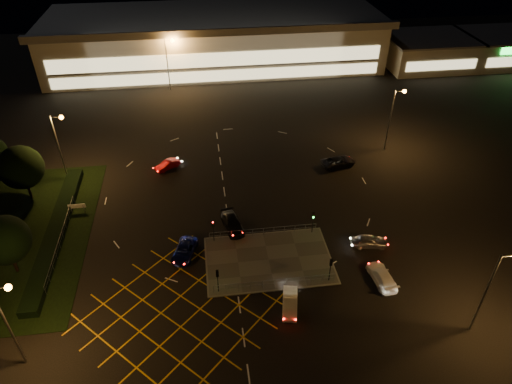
{
  "coord_description": "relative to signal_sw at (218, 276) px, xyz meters",
  "views": [
    {
      "loc": [
        -4.42,
        -39.03,
        37.1
      ],
      "look_at": [
        1.97,
        8.62,
        2.0
      ],
      "focal_mm": 32.0,
      "sensor_mm": 36.0,
      "label": 1
    }
  ],
  "objects": [
    {
      "name": "tree_c",
      "position": [
        -24.0,
        19.99,
        2.59
      ],
      "size": [
        5.76,
        5.76,
        7.84
      ],
      "color": "black",
      "rests_on": "ground"
    },
    {
      "name": "streetlight_far_left",
      "position": [
        -5.56,
        53.99,
        4.2
      ],
      "size": [
        1.78,
        0.56,
        10.03
      ],
      "color": "slate",
      "rests_on": "ground"
    },
    {
      "name": "car_east_grey",
      "position": [
        19.4,
        22.33,
        -1.65
      ],
      "size": [
        5.58,
        3.47,
        1.44
      ],
      "primitive_type": "imported",
      "rotation": [
        0.0,
        0.0,
        1.79
      ],
      "color": "black",
      "rests_on": "ground"
    },
    {
      "name": "streetlight_sw",
      "position": [
        -17.56,
        -6.01,
        4.2
      ],
      "size": [
        1.78,
        0.56,
        10.03
      ],
      "color": "slate",
      "rests_on": "ground"
    },
    {
      "name": "pedestrian_island",
      "position": [
        6.0,
        3.99,
        -2.31
      ],
      "size": [
        14.0,
        9.0,
        0.12
      ],
      "primitive_type": "cube",
      "color": "#4C4944",
      "rests_on": "ground"
    },
    {
      "name": "retail_unit_a",
      "position": [
        50.0,
        59.97,
        0.85
      ],
      "size": [
        18.8,
        14.8,
        6.35
      ],
      "color": "beige",
      "rests_on": "ground"
    },
    {
      "name": "retail_unit_b",
      "position": [
        66.0,
        59.95,
        0.85
      ],
      "size": [
        14.8,
        14.8,
        6.35
      ],
      "color": "beige",
      "rests_on": "ground"
    },
    {
      "name": "streetlight_nw",
      "position": [
        -19.56,
        23.99,
        4.2
      ],
      "size": [
        1.78,
        0.56,
        10.03
      ],
      "color": "slate",
      "rests_on": "ground"
    },
    {
      "name": "tree_e",
      "position": [
        -22.0,
        5.99,
        2.28
      ],
      "size": [
        5.4,
        5.4,
        7.35
      ],
      "color": "black",
      "rests_on": "ground"
    },
    {
      "name": "ground",
      "position": [
        4.0,
        5.99,
        -2.37
      ],
      "size": [
        180.0,
        180.0,
        0.0
      ],
      "primitive_type": "plane",
      "color": "black",
      "rests_on": "ground"
    },
    {
      "name": "signal_sw",
      "position": [
        0.0,
        0.0,
        0.0
      ],
      "size": [
        0.28,
        0.3,
        3.15
      ],
      "rotation": [
        0.0,
        0.0,
        3.14
      ],
      "color": "black",
      "rests_on": "pedestrian_island"
    },
    {
      "name": "streetlight_ne",
      "position": [
        28.44,
        25.99,
        4.2
      ],
      "size": [
        1.78,
        0.56,
        10.03
      ],
      "color": "slate",
      "rests_on": "ground"
    },
    {
      "name": "hedge",
      "position": [
        -19.0,
        11.99,
        -1.87
      ],
      "size": [
        2.0,
        26.0,
        1.0
      ],
      "primitive_type": "cube",
      "color": "black",
      "rests_on": "ground"
    },
    {
      "name": "signal_ne",
      "position": [
        12.0,
        7.99,
        0.0
      ],
      "size": [
        0.28,
        0.3,
        3.15
      ],
      "color": "black",
      "rests_on": "pedestrian_island"
    },
    {
      "name": "car_right_silver",
      "position": [
        18.12,
        4.84,
        -1.64
      ],
      "size": [
        4.45,
        2.26,
        1.45
      ],
      "primitive_type": "imported",
      "rotation": [
        0.0,
        0.0,
        1.44
      ],
      "color": "silver",
      "rests_on": "ground"
    },
    {
      "name": "signal_nw",
      "position": [
        0.0,
        7.99,
        0.0
      ],
      "size": [
        0.28,
        0.3,
        3.15
      ],
      "color": "black",
      "rests_on": "pedestrian_island"
    },
    {
      "name": "car_far_dkgrey",
      "position": [
        2.43,
        10.2,
        -1.65
      ],
      "size": [
        3.02,
        5.26,
        1.44
      ],
      "primitive_type": "imported",
      "rotation": [
        0.0,
        0.0,
        0.21
      ],
      "color": "black",
      "rests_on": "ground"
    },
    {
      "name": "streetlight_se",
      "position": [
        24.44,
        -8.01,
        4.2
      ],
      "size": [
        1.78,
        0.56,
        10.03
      ],
      "color": "slate",
      "rests_on": "ground"
    },
    {
      "name": "signal_se",
      "position": [
        12.0,
        0.0,
        0.0
      ],
      "size": [
        0.28,
        0.3,
        3.15
      ],
      "rotation": [
        0.0,
        0.0,
        3.14
      ],
      "color": "black",
      "rests_on": "pedestrian_island"
    },
    {
      "name": "car_left_blue",
      "position": [
        -3.5,
        6.13,
        -1.71
      ],
      "size": [
        3.49,
        5.18,
        1.32
      ],
      "primitive_type": "imported",
      "rotation": [
        0.0,
        0.0,
        5.98
      ],
      "color": "#0E1656",
      "rests_on": "ground"
    },
    {
      "name": "car_circ_red",
      "position": [
        -5.84,
        24.98,
        -1.75
      ],
      "size": [
        3.85,
        3.22,
        1.24
      ],
      "primitive_type": "imported",
      "rotation": [
        0.0,
        0.0,
        5.32
      ],
      "color": "#9C0B13",
      "rests_on": "ground"
    },
    {
      "name": "supermarket",
      "position": [
        4.0,
        67.95,
        2.95
      ],
      "size": [
        72.0,
        26.5,
        10.5
      ],
      "color": "beige",
      "rests_on": "ground"
    },
    {
      "name": "car_approach_white",
      "position": [
        17.67,
        -0.73,
        -1.67
      ],
      "size": [
        2.39,
        4.98,
        1.4
      ],
      "primitive_type": "imported",
      "rotation": [
        0.0,
        0.0,
        3.23
      ],
      "color": "white",
      "rests_on": "ground"
    },
    {
      "name": "streetlight_far_right",
      "position": [
        34.44,
        55.99,
        4.2
      ],
      "size": [
        1.78,
        0.56,
        10.03
      ],
      "color": "slate",
      "rests_on": "ground"
    },
    {
      "name": "car_queue_white",
      "position": [
        7.09,
        -3.01,
        -1.67
      ],
      "size": [
        2.29,
        4.41,
        1.38
      ],
      "primitive_type": "imported",
      "rotation": [
        0.0,
        0.0,
        6.08
      ],
      "color": "white",
      "rests_on": "ground"
    },
    {
      "name": "grass_verge",
      "position": [
        -24.0,
        11.99,
        -2.33
      ],
      "size": [
        18.0,
        30.0,
        0.08
      ],
      "primitive_type": "cube",
      "color": "black",
      "rests_on": "ground"
    }
  ]
}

